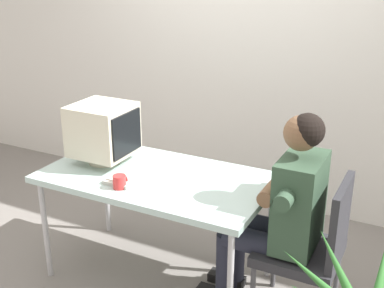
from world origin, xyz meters
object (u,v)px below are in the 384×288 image
at_px(keyboard, 136,171).
at_px(person_seated, 281,208).
at_px(office_chair, 312,245).
at_px(desk_mug, 120,182).
at_px(desk, 156,182).
at_px(crt_monitor, 103,130).

xyz_separation_m(keyboard, person_seated, (0.92, 0.07, -0.07)).
relative_size(office_chair, desk_mug, 10.24).
bearing_deg(desk_mug, person_seated, 18.03).
height_order(desk, crt_monitor, crt_monitor).
bearing_deg(desk_mug, crt_monitor, 138.05).
distance_m(keyboard, office_chair, 1.14).
bearing_deg(desk_mug, desk, 69.20).
bearing_deg(desk, office_chair, 2.23).
height_order(crt_monitor, office_chair, crt_monitor).
distance_m(keyboard, person_seated, 0.93).
relative_size(office_chair, person_seated, 0.72).
distance_m(crt_monitor, desk_mug, 0.46).
xyz_separation_m(crt_monitor, desk_mug, (0.32, -0.28, -0.18)).
relative_size(desk, desk_mug, 16.18).
xyz_separation_m(crt_monitor, keyboard, (0.28, -0.06, -0.21)).
bearing_deg(desk, keyboard, -166.56).
distance_m(crt_monitor, person_seated, 1.24).
height_order(crt_monitor, keyboard, crt_monitor).
relative_size(crt_monitor, keyboard, 0.83).
relative_size(desk, person_seated, 1.13).
bearing_deg(keyboard, office_chair, 3.54).
distance_m(crt_monitor, keyboard, 0.36).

